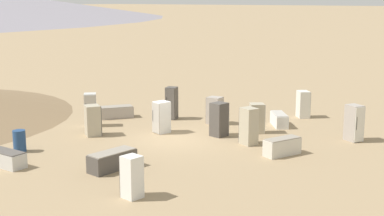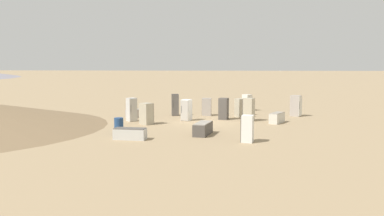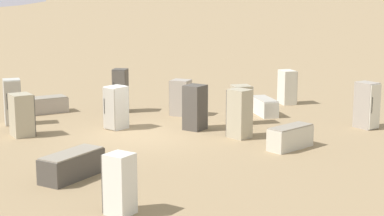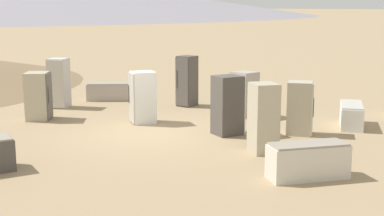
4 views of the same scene
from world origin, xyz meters
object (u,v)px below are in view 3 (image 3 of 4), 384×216
(discarded_fridge_7, at_px, (120,90))
(discarded_fridge_4, at_px, (264,106))
(discarded_fridge_9, at_px, (290,137))
(discarded_fridge_12, at_px, (119,184))
(discarded_fridge_8, at_px, (181,98))
(discarded_fridge_10, at_px, (13,102))
(discarded_fridge_1, at_px, (22,115))
(discarded_fridge_5, at_px, (195,107))
(discarded_fridge_11, at_px, (72,165))
(discarded_fridge_6, at_px, (367,105))
(discarded_fridge_13, at_px, (287,87))
(discarded_fridge_2, at_px, (241,105))
(discarded_fridge_15, at_px, (116,108))
(discarded_fridge_3, at_px, (44,105))
(discarded_fridge_14, at_px, (239,114))

(discarded_fridge_7, bearing_deg, discarded_fridge_4, -177.94)
(discarded_fridge_9, distance_m, discarded_fridge_12, 7.55)
(discarded_fridge_8, bearing_deg, discarded_fridge_10, 126.55)
(discarded_fridge_10, bearing_deg, discarded_fridge_1, 95.02)
(discarded_fridge_5, relative_size, discarded_fridge_8, 1.13)
(discarded_fridge_5, height_order, discarded_fridge_11, discarded_fridge_5)
(discarded_fridge_6, height_order, discarded_fridge_13, discarded_fridge_6)
(discarded_fridge_1, relative_size, discarded_fridge_10, 0.86)
(discarded_fridge_6, relative_size, discarded_fridge_12, 1.18)
(discarded_fridge_4, height_order, discarded_fridge_13, discarded_fridge_13)
(discarded_fridge_7, distance_m, discarded_fridge_9, 8.44)
(discarded_fridge_2, xyz_separation_m, discarded_fridge_11, (8.31, -1.53, -0.37))
(discarded_fridge_4, distance_m, discarded_fridge_10, 9.71)
(discarded_fridge_11, relative_size, discarded_fridge_15, 1.28)
(discarded_fridge_8, bearing_deg, discarded_fridge_11, -176.78)
(discarded_fridge_12, height_order, discarded_fridge_15, discarded_fridge_15)
(discarded_fridge_1, height_order, discarded_fridge_12, discarded_fridge_1)
(discarded_fridge_6, distance_m, discarded_fridge_8, 7.14)
(discarded_fridge_11, bearing_deg, discarded_fridge_8, -77.09)
(discarded_fridge_2, xyz_separation_m, discarded_fridge_13, (-4.58, 0.28, 0.01))
(discarded_fridge_2, relative_size, discarded_fridge_6, 0.87)
(discarded_fridge_12, bearing_deg, discarded_fridge_15, 40.47)
(discarded_fridge_12, bearing_deg, discarded_fridge_8, 27.13)
(discarded_fridge_10, xyz_separation_m, discarded_fridge_11, (4.45, 6.03, -0.49))
(discarded_fridge_9, bearing_deg, discarded_fridge_15, -158.43)
(discarded_fridge_10, bearing_deg, discarded_fridge_11, 97.94)
(discarded_fridge_8, xyz_separation_m, discarded_fridge_9, (3.04, 5.52, -0.35))
(discarded_fridge_6, distance_m, discarded_fridge_12, 11.84)
(discarded_fridge_10, height_order, discarded_fridge_11, discarded_fridge_10)
(discarded_fridge_10, bearing_deg, discarded_fridge_4, 171.08)
(discarded_fridge_2, xyz_separation_m, discarded_fridge_12, (10.03, 1.10, -0.01))
(discarded_fridge_11, relative_size, discarded_fridge_12, 1.40)
(discarded_fridge_4, relative_size, discarded_fridge_7, 0.93)
(discarded_fridge_7, xyz_separation_m, discarded_fridge_15, (2.66, 1.52, -0.10))
(discarded_fridge_1, relative_size, discarded_fridge_9, 0.84)
(discarded_fridge_3, relative_size, discarded_fridge_15, 1.25)
(discarded_fridge_7, height_order, discarded_fridge_12, discarded_fridge_7)
(discarded_fridge_1, distance_m, discarded_fridge_7, 5.09)
(discarded_fridge_4, relative_size, discarded_fridge_5, 1.01)
(discarded_fridge_1, bearing_deg, discarded_fridge_11, -3.53)
(discarded_fridge_2, height_order, discarded_fridge_3, discarded_fridge_2)
(discarded_fridge_3, bearing_deg, discarded_fridge_6, 47.57)
(discarded_fridge_5, xyz_separation_m, discarded_fridge_6, (-2.98, 5.44, 0.03))
(discarded_fridge_5, bearing_deg, discarded_fridge_15, -148.55)
(discarded_fridge_6, bearing_deg, discarded_fridge_5, -32.86)
(discarded_fridge_1, bearing_deg, discarded_fridge_4, 80.48)
(discarded_fridge_11, bearing_deg, discarded_fridge_9, -122.40)
(discarded_fridge_12, relative_size, discarded_fridge_14, 0.85)
(discarded_fridge_13, xyz_separation_m, discarded_fridge_15, (7.35, -4.01, 0.04))
(discarded_fridge_4, distance_m, discarded_fridge_9, 5.27)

